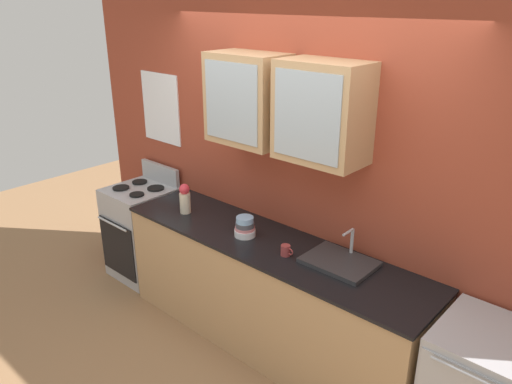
{
  "coord_description": "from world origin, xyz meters",
  "views": [
    {
      "loc": [
        2.14,
        -2.51,
        2.62
      ],
      "look_at": [
        -0.12,
        0.0,
        1.28
      ],
      "focal_mm": 34.74,
      "sensor_mm": 36.0,
      "label": 1
    }
  ],
  "objects_px": {
    "stove_range": "(142,231)",
    "bowl_stack": "(245,227)",
    "sink_faucet": "(340,261)",
    "cup_near_sink": "(286,250)",
    "vase": "(185,199)"
  },
  "relations": [
    {
      "from": "stove_range",
      "to": "vase",
      "type": "xyz_separation_m",
      "value": [
        0.75,
        -0.06,
        0.57
      ]
    },
    {
      "from": "cup_near_sink",
      "to": "sink_faucet",
      "type": "bearing_deg",
      "value": 24.33
    },
    {
      "from": "sink_faucet",
      "to": "bowl_stack",
      "type": "bearing_deg",
      "value": -170.86
    },
    {
      "from": "bowl_stack",
      "to": "cup_near_sink",
      "type": "relative_size",
      "value": 1.62
    },
    {
      "from": "sink_faucet",
      "to": "cup_near_sink",
      "type": "relative_size",
      "value": 4.7
    },
    {
      "from": "stove_range",
      "to": "bowl_stack",
      "type": "xyz_separation_m",
      "value": [
        1.43,
        -0.04,
        0.52
      ]
    },
    {
      "from": "sink_faucet",
      "to": "cup_near_sink",
      "type": "height_order",
      "value": "sink_faucet"
    },
    {
      "from": "sink_faucet",
      "to": "vase",
      "type": "xyz_separation_m",
      "value": [
        -1.45,
        -0.14,
        0.11
      ]
    },
    {
      "from": "stove_range",
      "to": "bowl_stack",
      "type": "bearing_deg",
      "value": -1.43
    },
    {
      "from": "vase",
      "to": "cup_near_sink",
      "type": "bearing_deg",
      "value": -0.69
    },
    {
      "from": "bowl_stack",
      "to": "vase",
      "type": "relative_size",
      "value": 0.63
    },
    {
      "from": "sink_faucet",
      "to": "bowl_stack",
      "type": "xyz_separation_m",
      "value": [
        -0.78,
        -0.12,
        0.05
      ]
    },
    {
      "from": "sink_faucet",
      "to": "vase",
      "type": "distance_m",
      "value": 1.46
    },
    {
      "from": "stove_range",
      "to": "sink_faucet",
      "type": "relative_size",
      "value": 2.3
    },
    {
      "from": "sink_faucet",
      "to": "bowl_stack",
      "type": "height_order",
      "value": "sink_faucet"
    }
  ]
}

